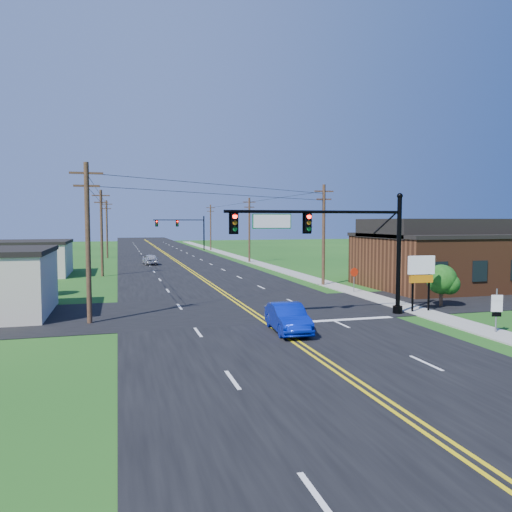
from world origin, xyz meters
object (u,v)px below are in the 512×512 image
object	(u,v)px
signal_mast_main	(332,238)
signal_mast_far	(182,227)
stop_sign	(354,275)
blue_car	(288,319)
route_sign	(497,308)

from	to	relation	value
signal_mast_main	signal_mast_far	world-z (taller)	same
signal_mast_far	stop_sign	size ratio (longest dim) A/B	5.37
stop_sign	signal_mast_main	bearing A→B (deg)	-128.52
signal_mast_far	blue_car	bearing A→B (deg)	-93.00
signal_mast_far	stop_sign	world-z (taller)	signal_mast_far
signal_mast_main	stop_sign	world-z (taller)	signal_mast_main
signal_mast_main	route_sign	world-z (taller)	signal_mast_main
signal_mast_far	signal_mast_main	bearing A→B (deg)	-90.08
signal_mast_main	stop_sign	size ratio (longest dim) A/B	5.53
route_sign	stop_sign	size ratio (longest dim) A/B	1.13
signal_mast_main	signal_mast_far	distance (m)	72.00
signal_mast_main	stop_sign	bearing A→B (deg)	56.31
route_sign	blue_car	bearing A→B (deg)	-179.49
signal_mast_far	route_sign	distance (m)	78.51
signal_mast_far	blue_car	world-z (taller)	signal_mast_far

